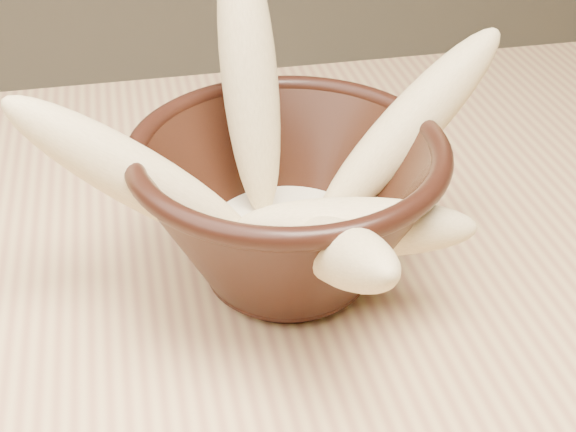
% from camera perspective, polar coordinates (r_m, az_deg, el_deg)
% --- Properties ---
extents(table, '(1.20, 0.80, 0.75)m').
position_cam_1_polar(table, '(0.65, 13.92, -9.91)').
color(table, '#E0B97B').
rests_on(table, ground).
extents(bowl, '(0.21, 0.21, 0.11)m').
position_cam_1_polar(bowl, '(0.54, 0.00, 0.87)').
color(bowl, black).
rests_on(bowl, table).
extents(milk_puddle, '(0.12, 0.12, 0.02)m').
position_cam_1_polar(milk_puddle, '(0.55, 0.00, -1.58)').
color(milk_puddle, '#F6E9C6').
rests_on(milk_puddle, bowl).
extents(banana_upright, '(0.04, 0.11, 0.20)m').
position_cam_1_polar(banana_upright, '(0.55, -2.77, 9.97)').
color(banana_upright, tan).
rests_on(banana_upright, bowl).
extents(banana_left, '(0.17, 0.07, 0.14)m').
position_cam_1_polar(banana_left, '(0.51, -10.77, 2.81)').
color(banana_left, tan).
rests_on(banana_left, bowl).
extents(banana_right, '(0.16, 0.08, 0.15)m').
position_cam_1_polar(banana_right, '(0.56, 8.54, 6.26)').
color(banana_right, tan).
rests_on(banana_right, bowl).
extents(banana_across, '(0.16, 0.09, 0.05)m').
position_cam_1_polar(banana_across, '(0.51, 4.73, -0.79)').
color(banana_across, tan).
rests_on(banana_across, bowl).
extents(banana_front, '(0.05, 0.17, 0.11)m').
position_cam_1_polar(banana_front, '(0.47, 3.60, -2.55)').
color(banana_front, tan).
rests_on(banana_front, bowl).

